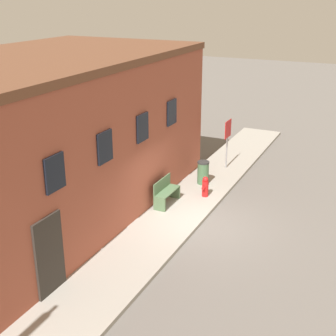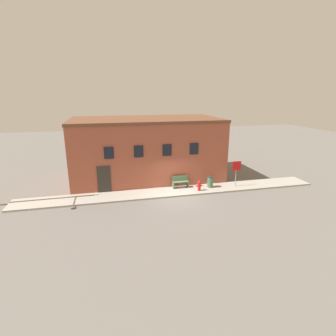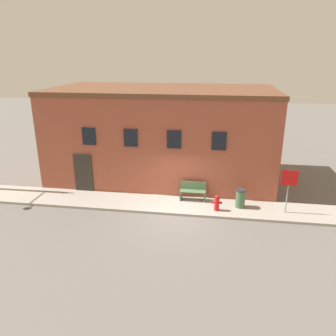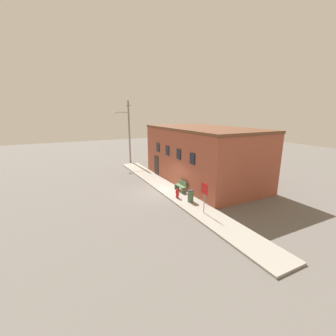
{
  "view_description": "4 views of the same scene",
  "coord_description": "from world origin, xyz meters",
  "px_view_note": "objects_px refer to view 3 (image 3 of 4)",
  "views": [
    {
      "loc": [
        -12.9,
        -4.94,
        7.26
      ],
      "look_at": [
        -0.41,
        1.01,
        2.0
      ],
      "focal_mm": 50.0,
      "sensor_mm": 36.0,
      "label": 1
    },
    {
      "loc": [
        -4.75,
        -17.4,
        7.36
      ],
      "look_at": [
        -0.41,
        1.01,
        2.0
      ],
      "focal_mm": 28.0,
      "sensor_mm": 36.0,
      "label": 2
    },
    {
      "loc": [
        1.81,
        -13.62,
        7.13
      ],
      "look_at": [
        -0.41,
        1.01,
        2.0
      ],
      "focal_mm": 35.0,
      "sensor_mm": 36.0,
      "label": 3
    },
    {
      "loc": [
        16.64,
        -7.6,
        6.79
      ],
      "look_at": [
        -0.41,
        1.01,
        2.0
      ],
      "focal_mm": 24.0,
      "sensor_mm": 36.0,
      "label": 4
    }
  ],
  "objects_px": {
    "fire_hydrant": "(217,203)",
    "trash_bin": "(240,198)",
    "bench": "(193,192)",
    "stop_sign": "(289,183)"
  },
  "relations": [
    {
      "from": "stop_sign",
      "to": "trash_bin",
      "type": "bearing_deg",
      "value": 172.76
    },
    {
      "from": "fire_hydrant",
      "to": "trash_bin",
      "type": "bearing_deg",
      "value": 25.27
    },
    {
      "from": "bench",
      "to": "trash_bin",
      "type": "xyz_separation_m",
      "value": [
        2.33,
        -0.5,
        0.01
      ]
    },
    {
      "from": "bench",
      "to": "trash_bin",
      "type": "bearing_deg",
      "value": -12.18
    },
    {
      "from": "stop_sign",
      "to": "trash_bin",
      "type": "relative_size",
      "value": 2.29
    },
    {
      "from": "fire_hydrant",
      "to": "stop_sign",
      "type": "relative_size",
      "value": 0.37
    },
    {
      "from": "stop_sign",
      "to": "fire_hydrant",
      "type": "bearing_deg",
      "value": -175.28
    },
    {
      "from": "bench",
      "to": "fire_hydrant",
      "type": "bearing_deg",
      "value": -40.28
    },
    {
      "from": "bench",
      "to": "trash_bin",
      "type": "distance_m",
      "value": 2.39
    },
    {
      "from": "fire_hydrant",
      "to": "trash_bin",
      "type": "distance_m",
      "value": 1.24
    }
  ]
}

